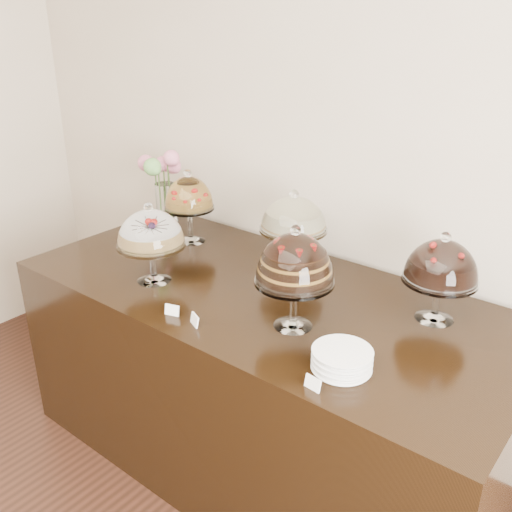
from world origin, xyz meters
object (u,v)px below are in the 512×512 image
Objects in this scene: display_counter at (263,378)px; flower_vase at (163,181)px; cake_stand_fruit_tart at (189,197)px; cake_stand_choco_layer at (295,263)px; cake_stand_sugar_sponge at (150,232)px; cake_stand_cheesecake at (294,218)px; plate_stack at (342,360)px; cake_stand_dark_choco at (442,265)px.

flower_vase is (-0.95, 0.32, 0.69)m from display_counter.
cake_stand_fruit_tart is 0.33m from flower_vase.
cake_stand_fruit_tart is (-0.91, 0.37, -0.02)m from cake_stand_choco_layer.
display_counter is 0.78m from cake_stand_choco_layer.
cake_stand_cheesecake reaches higher than cake_stand_sugar_sponge.
plate_stack is (1.20, -0.50, -0.20)m from cake_stand_fruit_tart.
cake_stand_cheesecake is at bearing 4.18° from cake_stand_fruit_tart.
cake_stand_fruit_tart reaches higher than display_counter.
cake_stand_cheesecake is (0.41, 0.48, 0.02)m from cake_stand_sugar_sponge.
display_counter is 6.08× the size of cake_stand_dark_choco.
cake_stand_dark_choco is (0.66, 0.23, 0.68)m from display_counter.
cake_stand_cheesecake is 1.92× the size of plate_stack.
cake_stand_cheesecake is 0.92× the size of flower_vase.
cake_stand_fruit_tart is (-0.20, 0.43, 0.01)m from cake_stand_sugar_sponge.
cake_stand_dark_choco is at bearing 78.22° from plate_stack.
display_counter is 0.84m from cake_stand_sugar_sponge.
cake_stand_dark_choco is (0.40, 0.39, -0.04)m from cake_stand_choco_layer.
display_counter is 0.97m from cake_stand_fruit_tart.
cake_stand_sugar_sponge is at bearing -157.84° from cake_stand_dark_choco.
cake_stand_choco_layer is at bearing -30.52° from display_counter.
cake_stand_sugar_sponge is 0.71m from cake_stand_choco_layer.
display_counter is at bearing -160.86° from cake_stand_dark_choco.
cake_stand_cheesecake is 0.92m from flower_vase.
flower_vase is at bearing 158.43° from cake_stand_choco_layer.
cake_stand_dark_choco is 0.56m from plate_stack.
cake_stand_cheesecake is 1.06× the size of cake_stand_dark_choco.
cake_stand_choco_layer is (0.26, -0.16, 0.71)m from display_counter.
cake_stand_choco_layer reaches higher than cake_stand_dark_choco.
cake_stand_cheesecake is (-0.03, 0.26, 0.70)m from display_counter.
display_counter is 1.22m from flower_vase.
flower_vase is at bearing 132.91° from cake_stand_sugar_sponge.
display_counter is at bearing -18.38° from cake_stand_fruit_tart.
cake_stand_dark_choco is 0.95× the size of cake_stand_fruit_tart.
cake_stand_fruit_tart is at bearing 157.28° from plate_stack.
cake_stand_cheesecake is at bearing 137.11° from plate_stack.
cake_stand_fruit_tart reaches higher than cake_stand_dark_choco.
cake_stand_cheesecake is 0.61m from cake_stand_fruit_tart.
flower_vase is 2.09× the size of plate_stack.
cake_stand_cheesecake is at bearing 49.30° from cake_stand_sugar_sponge.
cake_stand_sugar_sponge is 0.95× the size of cake_stand_cheesecake.
cake_stand_dark_choco is at bearing 0.76° from cake_stand_fruit_tart.
plate_stack is (0.59, -0.55, -0.22)m from cake_stand_cheesecake.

